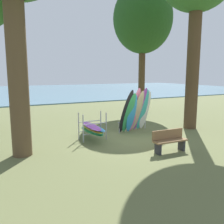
{
  "coord_description": "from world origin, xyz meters",
  "views": [
    {
      "loc": [
        -5.83,
        -9.28,
        3.01
      ],
      "look_at": [
        -0.54,
        1.25,
        1.1
      ],
      "focal_mm": 38.77,
      "sensor_mm": 36.0,
      "label": 1
    }
  ],
  "objects_px": {
    "board_storage_rack": "(92,128)",
    "park_bench": "(169,140)",
    "tree_far_left_back": "(143,20)",
    "leaning_board_pile": "(136,111)"
  },
  "relations": [
    {
      "from": "tree_far_left_back",
      "to": "board_storage_rack",
      "type": "relative_size",
      "value": 4.54
    },
    {
      "from": "board_storage_rack",
      "to": "park_bench",
      "type": "distance_m",
      "value": 3.54
    },
    {
      "from": "tree_far_left_back",
      "to": "leaning_board_pile",
      "type": "distance_m",
      "value": 9.2
    },
    {
      "from": "tree_far_left_back",
      "to": "park_bench",
      "type": "height_order",
      "value": "tree_far_left_back"
    },
    {
      "from": "board_storage_rack",
      "to": "park_bench",
      "type": "relative_size",
      "value": 1.5
    },
    {
      "from": "board_storage_rack",
      "to": "leaning_board_pile",
      "type": "bearing_deg",
      "value": 8.64
    },
    {
      "from": "tree_far_left_back",
      "to": "park_bench",
      "type": "relative_size",
      "value": 6.83
    },
    {
      "from": "tree_far_left_back",
      "to": "park_bench",
      "type": "distance_m",
      "value": 12.1
    },
    {
      "from": "board_storage_rack",
      "to": "park_bench",
      "type": "xyz_separation_m",
      "value": [
        1.99,
        -2.93,
        -0.07
      ]
    },
    {
      "from": "leaning_board_pile",
      "to": "park_bench",
      "type": "distance_m",
      "value": 3.42
    }
  ]
}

